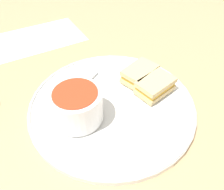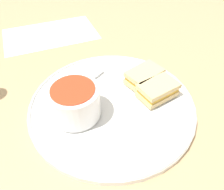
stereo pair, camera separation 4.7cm
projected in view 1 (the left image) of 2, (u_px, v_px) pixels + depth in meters
The scene contains 7 objects.
ground_plane at pixel (112, 106), 0.49m from camera, with size 2.40×2.40×0.00m, color tan.
plate at pixel (112, 104), 0.49m from camera, with size 0.36×0.36×0.02m.
soup_bowl at pixel (77, 105), 0.42m from camera, with size 0.10×0.10×0.07m.
spoon at pixel (76, 92), 0.50m from camera, with size 0.02×0.11×0.01m.
sandwich_half_near at pixel (155, 86), 0.49m from camera, with size 0.08×0.10×0.03m.
sandwich_half_far at pixel (140, 74), 0.52m from camera, with size 0.07×0.09×0.03m.
menu_sheet at pixel (35, 39), 0.71m from camera, with size 0.31×0.35×0.00m.
Camera 1 is at (-0.18, 0.29, 0.36)m, focal length 35.00 mm.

